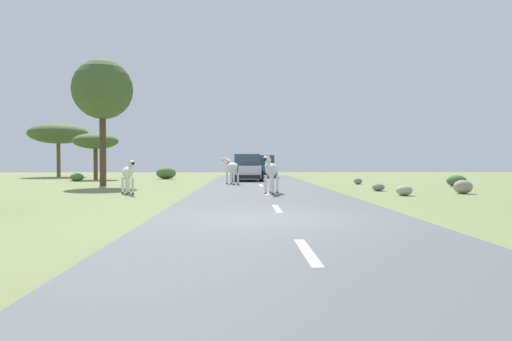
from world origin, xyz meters
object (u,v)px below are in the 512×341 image
(zebra_0, at_px, (271,170))
(bush_0, at_px, (166,173))
(tree_4, at_px, (102,90))
(rock_0, at_px, (463,187))
(bush_1, at_px, (457,181))
(rock_3, at_px, (404,190))
(tree_1, at_px, (58,134))
(zebra_1, at_px, (128,173))
(zebra_2, at_px, (231,168))
(tree_2, at_px, (96,141))
(rock_2, at_px, (358,181))
(car_0, at_px, (263,167))
(bush_3, at_px, (77,177))
(rock_1, at_px, (378,187))
(car_1, at_px, (248,168))

(zebra_0, height_order, bush_0, zebra_0)
(tree_4, distance_m, rock_0, 18.53)
(bush_1, distance_m, rock_3, 7.78)
(tree_1, bearing_deg, bush_0, -27.27)
(zebra_0, height_order, tree_1, tree_1)
(zebra_1, xyz_separation_m, zebra_2, (4.02, 6.86, 0.12))
(zebra_0, relative_size, tree_4, 0.23)
(tree_4, xyz_separation_m, rock_0, (16.61, -6.60, -4.89))
(tree_2, xyz_separation_m, rock_2, (17.34, -7.62, -2.58))
(tree_2, xyz_separation_m, rock_0, (19.76, -15.37, -2.48))
(rock_0, bearing_deg, bush_0, 132.51)
(zebra_0, xyz_separation_m, rock_0, (7.91, 0.38, -0.70))
(bush_0, distance_m, rock_0, 21.89)
(zebra_0, bearing_deg, car_0, -72.54)
(zebra_1, xyz_separation_m, rock_0, (13.69, -0.20, -0.57))
(rock_3, bearing_deg, bush_3, 142.40)
(tree_2, height_order, rock_0, tree_2)
(bush_1, distance_m, rock_0, 5.53)
(tree_2, bearing_deg, bush_1, -25.14)
(tree_4, height_order, rock_1, tree_4)
(zebra_1, bearing_deg, tree_2, -95.54)
(car_0, distance_m, tree_4, 15.54)
(tree_4, bearing_deg, bush_1, -4.53)
(car_1, relative_size, tree_1, 0.90)
(tree_4, relative_size, rock_1, 12.34)
(bush_1, bearing_deg, rock_1, -146.83)
(bush_3, bearing_deg, tree_1, 117.76)
(zebra_0, relative_size, bush_3, 1.81)
(bush_0, relative_size, bush_1, 1.45)
(bush_1, height_order, rock_1, bush_1)
(car_0, bearing_deg, car_1, 78.42)
(zebra_2, xyz_separation_m, tree_2, (-10.09, 8.31, 1.78))
(zebra_0, xyz_separation_m, tree_1, (-16.84, 21.65, 2.68))
(tree_2, height_order, tree_4, tree_4)
(tree_2, height_order, bush_0, tree_2)
(tree_4, bearing_deg, tree_1, 119.01)
(zebra_1, distance_m, bush_3, 13.73)
(zebra_1, height_order, zebra_2, zebra_2)
(bush_0, xyz_separation_m, rock_2, (12.37, -8.38, -0.26))
(zebra_0, bearing_deg, tree_1, -33.19)
(bush_1, relative_size, rock_1, 1.83)
(car_1, relative_size, rock_3, 7.06)
(rock_2, bearing_deg, zebra_2, -174.54)
(zebra_1, relative_size, tree_4, 0.21)
(rock_0, bearing_deg, tree_4, 158.35)
(zebra_0, bearing_deg, bush_0, -48.44)
(bush_0, bearing_deg, rock_2, -34.13)
(zebra_2, xyz_separation_m, rock_0, (9.67, -7.06, -0.70))
(car_0, bearing_deg, zebra_1, 71.05)
(tree_2, xyz_separation_m, bush_0, (4.97, 0.77, -2.32))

